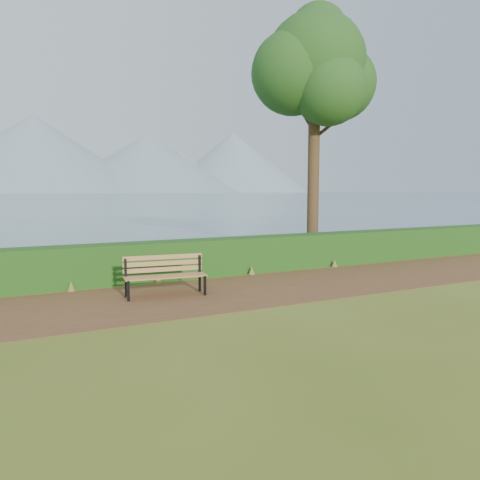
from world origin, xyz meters
TOP-DOWN VIEW (x-y plane):
  - ground at (0.00, 0.00)m, footprint 140.00×140.00m
  - path at (0.00, 0.30)m, footprint 40.00×3.40m
  - hedge at (0.00, 2.60)m, footprint 32.00×0.85m
  - water at (0.00, 260.00)m, footprint 700.00×510.00m
  - bench at (-1.37, 0.64)m, footprint 1.85×0.74m
  - tree at (5.33, 4.40)m, footprint 4.56×3.85m

SIDE VIEW (x-z plane):
  - ground at x=0.00m, z-range 0.00..0.00m
  - path at x=0.00m, z-range 0.00..0.01m
  - water at x=0.00m, z-range 0.00..0.01m
  - hedge at x=0.00m, z-range 0.00..1.00m
  - bench at x=-1.37m, z-range 0.07..0.97m
  - tree at x=5.33m, z-range 2.14..10.93m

